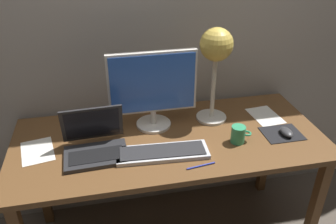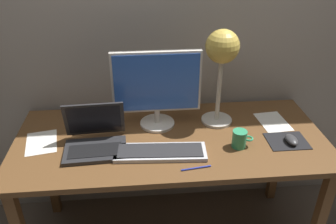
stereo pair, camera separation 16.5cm
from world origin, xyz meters
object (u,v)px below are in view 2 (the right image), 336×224
object	(u,v)px
laptop	(95,135)
keyboard_main	(160,152)
pen	(196,168)
desk_lamp	(222,54)
coffee_mug	(240,139)
mouse	(291,140)
monitor	(157,86)

from	to	relation	value
laptop	keyboard_main	bearing A→B (deg)	-17.83
laptop	pen	distance (m)	0.52
laptop	desk_lamp	bearing A→B (deg)	15.21
desk_lamp	coffee_mug	size ratio (longest dim) A/B	4.90
keyboard_main	desk_lamp	world-z (taller)	desk_lamp
desk_lamp	mouse	distance (m)	0.55
monitor	keyboard_main	distance (m)	0.35
keyboard_main	laptop	distance (m)	0.33
pen	desk_lamp	bearing A→B (deg)	65.91
keyboard_main	monitor	bearing A→B (deg)	89.40
keyboard_main	pen	size ratio (longest dim) A/B	3.20
laptop	pen	bearing A→B (deg)	-25.71
mouse	pen	size ratio (longest dim) A/B	0.69
laptop	monitor	bearing A→B (deg)	28.24
laptop	desk_lamp	distance (m)	0.75
monitor	pen	size ratio (longest dim) A/B	3.28
keyboard_main	mouse	bearing A→B (deg)	2.91
keyboard_main	laptop	xyz separation A→B (m)	(-0.31, 0.10, 0.05)
desk_lamp	pen	distance (m)	0.59
mouse	pen	world-z (taller)	mouse
desk_lamp	coffee_mug	xyz separation A→B (m)	(0.06, -0.25, -0.35)
pen	monitor	bearing A→B (deg)	110.93
pen	mouse	bearing A→B (deg)	17.29
laptop	mouse	world-z (taller)	laptop
keyboard_main	laptop	bearing A→B (deg)	162.17
keyboard_main	pen	bearing A→B (deg)	-38.91
monitor	keyboard_main	bearing A→B (deg)	-90.60
monitor	desk_lamp	bearing A→B (deg)	1.01
laptop	desk_lamp	size ratio (longest dim) A/B	0.59
monitor	keyboard_main	size ratio (longest dim) A/B	1.03
coffee_mug	mouse	bearing A→B (deg)	1.18
monitor	pen	bearing A→B (deg)	-69.07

